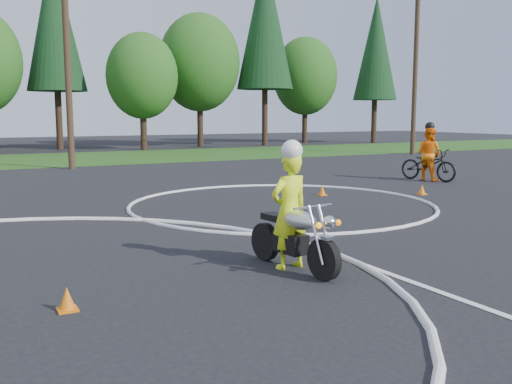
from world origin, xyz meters
name	(u,v)px	position (x,y,z in m)	size (l,w,h in m)	color
course_markings	(89,261)	(2.17, 4.35, 0.01)	(19.05, 19.05, 0.12)	silver
primary_motorcycle	(295,237)	(4.87, 2.35, 0.53)	(0.72, 2.06, 1.08)	black
rider_primary_grp	(290,207)	(4.86, 2.48, 0.97)	(0.71, 0.51, 2.01)	#E3FF1A
rider_second_grp	(428,160)	(15.55, 10.25, 0.75)	(1.27, 2.33, 2.12)	black
traffic_cones	(219,256)	(3.99, 3.23, 0.14)	(16.89, 11.78, 0.30)	orange
treeline	(173,55)	(14.78, 34.61, 6.62)	(38.20, 8.10, 14.52)	#382619
utility_poles	(67,49)	(5.00, 21.00, 5.20)	(41.60, 1.12, 10.00)	#473321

